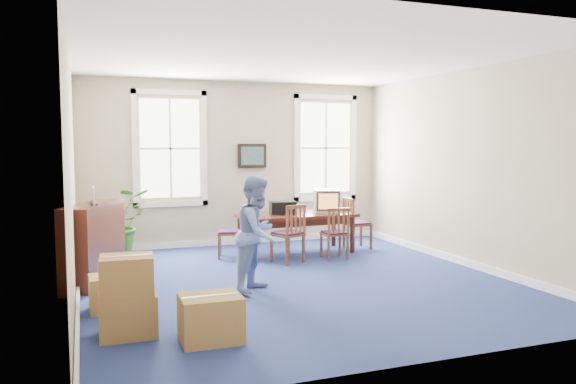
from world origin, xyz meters
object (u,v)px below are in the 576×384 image
object	(u,v)px
crt_tv	(326,201)
potted_plant	(117,223)
conference_table	(296,233)
cardboard_boxes	(148,289)
chair_near_left	(288,233)
man	(258,233)
credenza	(93,241)

from	to	relation	value
crt_tv	potted_plant	bearing A→B (deg)	-173.88
conference_table	potted_plant	size ratio (longest dim) A/B	1.74
crt_tv	cardboard_boxes	distance (m)	5.06
crt_tv	chair_near_left	world-z (taller)	crt_tv
conference_table	cardboard_boxes	distance (m)	4.57
conference_table	cardboard_boxes	xyz separation A→B (m)	(-3.02, -3.43, 0.08)
man	credenza	size ratio (longest dim) A/B	1.04
crt_tv	credenza	size ratio (longest dim) A/B	0.34
cardboard_boxes	chair_near_left	bearing A→B (deg)	46.37
potted_plant	crt_tv	bearing A→B (deg)	-9.62
conference_table	chair_near_left	bearing A→B (deg)	-122.92
conference_table	cardboard_boxes	bearing A→B (deg)	-133.28
conference_table	man	distance (m)	2.72
conference_table	potted_plant	world-z (taller)	potted_plant
man	conference_table	bearing A→B (deg)	10.07
crt_tv	man	distance (m)	3.11
crt_tv	chair_near_left	distance (m)	1.38
credenza	potted_plant	xyz separation A→B (m)	(0.42, 1.68, 0.02)
conference_table	cardboard_boxes	world-z (taller)	cardboard_boxes
man	crt_tv	bearing A→B (deg)	0.74
man	potted_plant	size ratio (longest dim) A/B	1.28
chair_near_left	potted_plant	xyz separation A→B (m)	(-2.66, 1.40, 0.12)
chair_near_left	credenza	distance (m)	3.10
conference_table	credenza	size ratio (longest dim) A/B	1.41
chair_near_left	cardboard_boxes	world-z (taller)	chair_near_left
chair_near_left	man	distance (m)	1.87
chair_near_left	conference_table	bearing A→B (deg)	-143.17
man	credenza	distance (m)	2.44
cardboard_boxes	conference_table	bearing A→B (deg)	48.68
crt_tv	credenza	bearing A→B (deg)	-149.99
credenza	crt_tv	bearing A→B (deg)	36.29
conference_table	chair_near_left	world-z (taller)	chair_near_left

